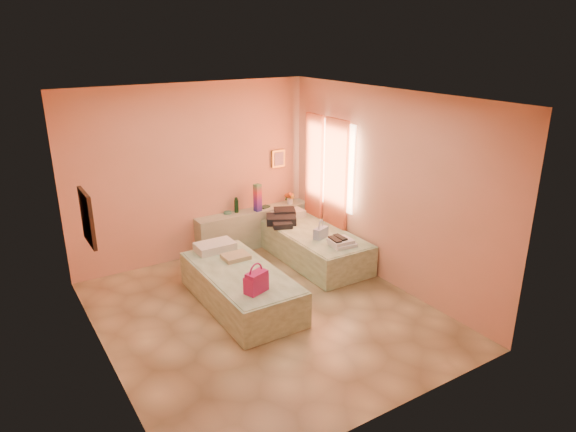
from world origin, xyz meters
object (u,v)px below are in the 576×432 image
bed_right (314,246)px  magenta_handbag (256,282)px  headboard_ledge (254,228)px  bed_left (241,287)px  blue_handbag (321,233)px  green_book (265,207)px  flower_vase (290,197)px  water_bottle (236,205)px  towel_stack (343,243)px

bed_right → magenta_handbag: magenta_handbag is taller
headboard_ledge → magenta_handbag: 2.65m
bed_left → blue_handbag: bearing=13.7°
green_book → headboard_ledge: bearing=164.1°
headboard_ledge → flower_vase: size_ratio=8.37×
water_bottle → towel_stack: 2.00m
towel_stack → bed_right: bearing=92.5°
bed_right → flower_vase: 1.16m
headboard_ledge → towel_stack: headboard_ledge is taller
headboard_ledge → magenta_handbag: bearing=-117.8°
blue_handbag → towel_stack: blue_handbag is taller
bed_left → towel_stack: bearing=-1.2°
headboard_ledge → flower_vase: flower_vase is taller
headboard_ledge → bed_right: 1.18m
blue_handbag → flower_vase: bearing=60.0°
green_book → flower_vase: flower_vase is taller
water_bottle → blue_handbag: size_ratio=0.96×
green_book → blue_handbag: green_book is taller
water_bottle → magenta_handbag: bearing=-111.5°
water_bottle → towel_stack: water_bottle is taller
towel_stack → flower_vase: bearing=84.7°
bed_right → flower_vase: size_ratio=8.16×
flower_vase → towel_stack: 1.74m
green_book → towel_stack: size_ratio=0.46×
bed_right → water_bottle: 1.47m
headboard_ledge → water_bottle: size_ratio=8.23×
headboard_ledge → water_bottle: (-0.29, 0.05, 0.45)m
headboard_ledge → bed_left: size_ratio=1.02×
bed_left → green_book: green_book is taller
green_book → flower_vase: (0.48, -0.05, 0.11)m
flower_vase → blue_handbag: bearing=-101.1°
headboard_ledge → blue_handbag: blue_handbag is taller
towel_stack → blue_handbag: bearing=102.6°
green_book → magenta_handbag: bearing=-141.3°
bed_right → flower_vase: flower_vase is taller
bed_left → water_bottle: 2.01m
magenta_handbag → bed_left: bearing=62.0°
headboard_ledge → water_bottle: water_bottle is taller
bed_right → blue_handbag: (-0.06, -0.28, 0.33)m
water_bottle → magenta_handbag: (-0.94, -2.39, -0.14)m
headboard_ledge → blue_handbag: size_ratio=7.91×
bed_left → flower_vase: bearing=42.7°
water_bottle → bed_left: bearing=-115.5°
green_book → towel_stack: 1.80m
green_book → water_bottle: bearing=156.3°
bed_left → flower_vase: (1.84, 1.67, 0.52)m
headboard_ledge → flower_vase: bearing=-2.8°
bed_left → blue_handbag: (1.58, 0.37, 0.33)m
water_bottle → green_book: size_ratio=1.54×
water_bottle → blue_handbag: bearing=-61.5°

